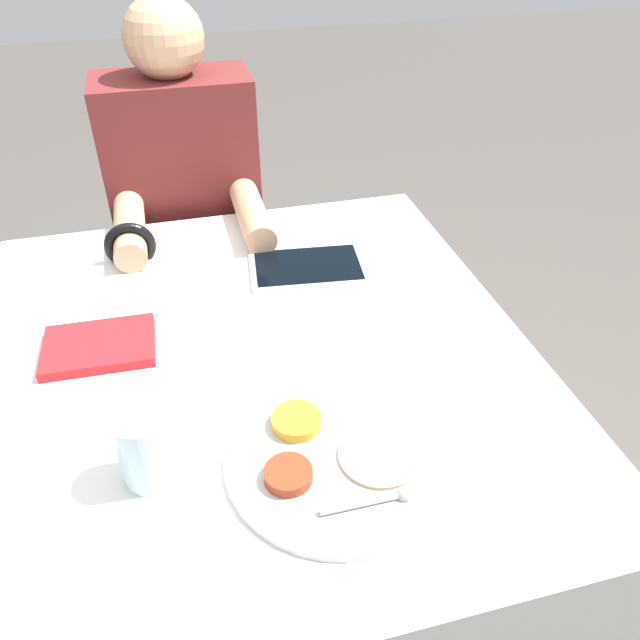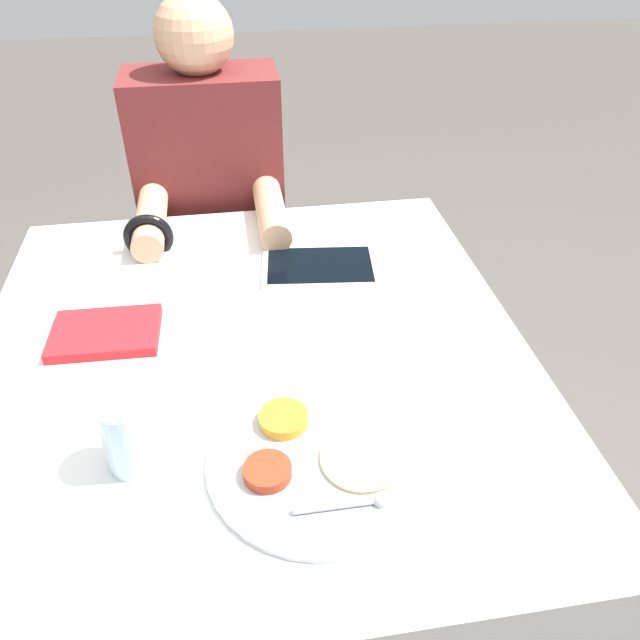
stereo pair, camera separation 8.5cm
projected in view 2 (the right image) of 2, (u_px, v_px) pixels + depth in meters
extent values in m
plane|color=#4C4742|center=(272.00, 577.00, 1.58)|extent=(12.00, 12.00, 0.00)
cube|color=silver|center=(264.00, 482.00, 1.35)|extent=(0.99, 1.08, 0.75)
cylinder|color=#B7BABF|center=(320.00, 459.00, 0.92)|extent=(0.33, 0.33, 0.01)
cylinder|color=gold|center=(284.00, 419.00, 0.96)|extent=(0.08, 0.08, 0.02)
cylinder|color=#A83319|center=(270.00, 471.00, 0.88)|extent=(0.07, 0.07, 0.02)
cylinder|color=tan|center=(362.00, 459.00, 0.91)|extent=(0.12, 0.12, 0.01)
cylinder|color=#B7BABF|center=(337.00, 506.00, 0.84)|extent=(0.12, 0.01, 0.01)
sphere|color=#B7BABF|center=(381.00, 500.00, 0.85)|extent=(0.02, 0.02, 0.02)
cube|color=silver|center=(106.00, 335.00, 1.15)|extent=(0.19, 0.14, 0.01)
cube|color=red|center=(106.00, 333.00, 1.15)|extent=(0.20, 0.14, 0.02)
cube|color=#B7B7BC|center=(320.00, 266.00, 1.34)|extent=(0.27, 0.19, 0.01)
cube|color=black|center=(320.00, 265.00, 1.34)|extent=(0.24, 0.17, 0.00)
cube|color=black|center=(229.00, 344.00, 1.98)|extent=(0.34, 0.22, 0.44)
cube|color=maroon|center=(212.00, 191.00, 1.67)|extent=(0.37, 0.20, 0.61)
sphere|color=tan|center=(194.00, 34.00, 1.43)|extent=(0.18, 0.18, 0.18)
cylinder|color=tan|center=(151.00, 219.00, 1.45)|extent=(0.07, 0.28, 0.07)
cylinder|color=tan|center=(271.00, 211.00, 1.48)|extent=(0.07, 0.28, 0.07)
torus|color=black|center=(149.00, 237.00, 1.38)|extent=(0.11, 0.02, 0.11)
cylinder|color=silver|center=(128.00, 435.00, 0.88)|extent=(0.07, 0.07, 0.12)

